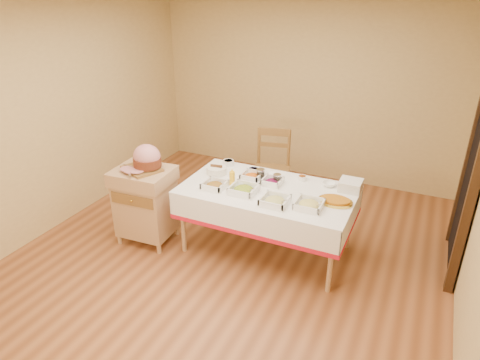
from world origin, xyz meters
name	(u,v)px	position (x,y,z in m)	size (l,w,h in m)	color
room_shell	(229,146)	(0.00, 0.00, 1.30)	(5.00, 5.00, 5.00)	brown
doorway	(474,168)	(2.20, 0.90, 1.11)	(0.09, 1.10, 2.20)	black
dining_table	(267,202)	(0.30, 0.30, 0.60)	(1.82, 1.02, 0.76)	tan
butcher_cart	(145,201)	(-1.03, -0.08, 0.50)	(0.66, 0.56, 0.89)	tan
dining_chair	(272,168)	(-0.04, 1.32, 0.53)	(0.55, 0.54, 1.03)	brown
ham_on_board	(146,159)	(-0.99, -0.05, 1.01)	(0.43, 0.41, 0.28)	brown
serving_dish_a	(215,185)	(-0.22, 0.08, 0.79)	(0.24, 0.23, 0.10)	white
serving_dish_b	(244,189)	(0.10, 0.11, 0.80)	(0.27, 0.27, 0.11)	white
serving_dish_c	(275,201)	(0.49, 0.02, 0.79)	(0.26, 0.26, 0.11)	white
serving_dish_d	(309,204)	(0.81, 0.09, 0.79)	(0.26, 0.26, 0.10)	white
serving_dish_e	(252,176)	(0.04, 0.46, 0.79)	(0.22, 0.21, 0.10)	white
serving_dish_f	(272,182)	(0.30, 0.43, 0.79)	(0.22, 0.21, 0.10)	white
small_bowl_left	(228,162)	(-0.36, 0.70, 0.79)	(0.13, 0.13, 0.06)	white
small_bowl_mid	(253,170)	(-0.01, 0.62, 0.79)	(0.12, 0.12, 0.05)	navy
small_bowl_right	(302,178)	(0.56, 0.67, 0.79)	(0.10, 0.10, 0.05)	white
bowl_white_imported	(271,175)	(0.21, 0.62, 0.78)	(0.14, 0.14, 0.03)	white
bowl_small_imported	(329,184)	(0.88, 0.64, 0.78)	(0.14, 0.14, 0.04)	white
preserve_jar_left	(261,175)	(0.14, 0.50, 0.81)	(0.09, 0.09, 0.12)	silver
preserve_jar_right	(277,179)	(0.34, 0.46, 0.81)	(0.09, 0.09, 0.11)	silver
mustard_bottle	(232,178)	(-0.09, 0.23, 0.84)	(0.06, 0.06, 0.19)	yellow
bread_basket	(216,170)	(-0.38, 0.42, 0.80)	(0.23, 0.23, 0.10)	white
plate_stack	(350,185)	(1.10, 0.64, 0.82)	(0.23, 0.23, 0.11)	white
brass_platter	(335,201)	(1.02, 0.29, 0.78)	(0.35, 0.25, 0.05)	gold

